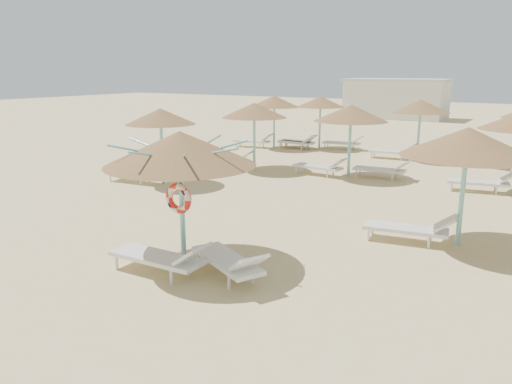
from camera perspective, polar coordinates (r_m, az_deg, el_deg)
The scene contains 6 objects.
ground at distance 10.45m, azimuth -7.83°, elevation -8.45°, with size 120.00×120.00×0.00m, color #D5BF82.
main_palapa at distance 10.12m, azimuth -8.68°, elevation 4.88°, with size 3.07×3.07×2.75m.
lounger_main_a at distance 10.00m, azimuth -10.67°, elevation -7.32°, with size 2.15×0.69×0.78m.
lounger_main_b at distance 9.70m, azimuth -2.98°, elevation -7.85°, with size 2.12×1.49×0.75m.
palapa_field at distance 18.84m, azimuth 20.43°, elevation 7.97°, with size 21.23×14.49×2.72m.
service_hut at distance 44.21m, azimuth 15.72°, elevation 10.27°, with size 8.40×4.40×3.25m.
Camera 1 is at (6.22, -7.43, 3.92)m, focal length 35.00 mm.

